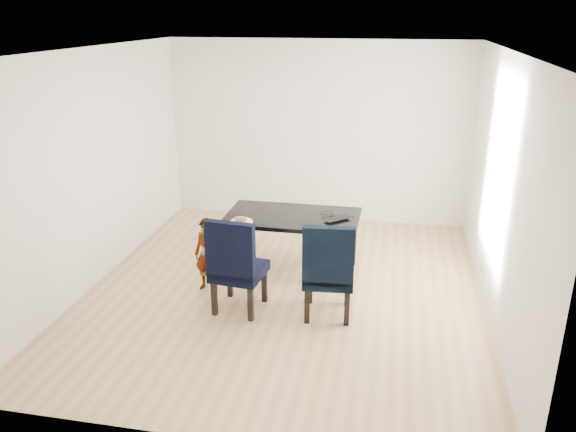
% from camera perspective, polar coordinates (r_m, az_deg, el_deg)
% --- Properties ---
extents(floor, '(4.50, 5.00, 0.01)m').
position_cam_1_polar(floor, '(6.62, -0.33, -7.56)').
color(floor, tan).
rests_on(floor, ground).
extents(ceiling, '(4.50, 5.00, 0.01)m').
position_cam_1_polar(ceiling, '(5.87, -0.39, 16.56)').
color(ceiling, white).
rests_on(ceiling, wall_back).
extents(wall_back, '(4.50, 0.01, 2.70)m').
position_cam_1_polar(wall_back, '(8.51, 3.01, 8.45)').
color(wall_back, white).
rests_on(wall_back, ground).
extents(wall_front, '(4.50, 0.01, 2.70)m').
position_cam_1_polar(wall_front, '(3.85, -7.79, -6.66)').
color(wall_front, silver).
rests_on(wall_front, ground).
extents(wall_left, '(0.01, 5.00, 2.70)m').
position_cam_1_polar(wall_left, '(6.90, -19.11, 4.58)').
color(wall_left, beige).
rests_on(wall_left, ground).
extents(wall_right, '(0.01, 5.00, 2.70)m').
position_cam_1_polar(wall_right, '(6.10, 20.92, 2.38)').
color(wall_right, silver).
rests_on(wall_right, ground).
extents(dining_table, '(1.60, 0.90, 0.75)m').
position_cam_1_polar(dining_table, '(6.90, 0.48, -2.86)').
color(dining_table, black).
rests_on(dining_table, floor).
extents(chair_left, '(0.57, 0.59, 1.09)m').
position_cam_1_polar(chair_left, '(6.02, -5.00, -4.76)').
color(chair_left, black).
rests_on(chair_left, floor).
extents(chair_right, '(0.56, 0.58, 1.08)m').
position_cam_1_polar(chair_right, '(5.91, 4.14, -5.26)').
color(chair_right, black).
rests_on(chair_right, floor).
extents(child, '(0.36, 0.28, 0.88)m').
position_cam_1_polar(child, '(6.51, -8.21, -3.94)').
color(child, '#FF3915').
rests_on(child, floor).
extents(plate, '(0.28, 0.28, 0.01)m').
position_cam_1_polar(plate, '(6.56, -4.76, -0.59)').
color(plate, white).
rests_on(plate, dining_table).
extents(sandwich, '(0.17, 0.13, 0.06)m').
position_cam_1_polar(sandwich, '(6.55, -4.82, -0.28)').
color(sandwich, '#AE673E').
rests_on(sandwich, plate).
extents(laptop, '(0.38, 0.38, 0.03)m').
position_cam_1_polar(laptop, '(6.66, 4.78, -0.19)').
color(laptop, black).
rests_on(laptop, dining_table).
extents(cable_tangle, '(0.17, 0.17, 0.01)m').
position_cam_1_polar(cable_tangle, '(6.72, 4.15, -0.10)').
color(cable_tangle, black).
rests_on(cable_tangle, dining_table).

